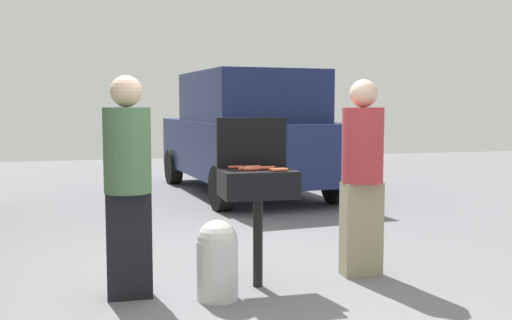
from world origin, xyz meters
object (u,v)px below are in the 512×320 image
(hot_dog_1, at_px, (246,169))
(hot_dog_3, at_px, (280,170))
(hot_dog_7, at_px, (236,167))
(hot_dog_2, at_px, (253,167))
(hot_dog_6, at_px, (263,168))
(hot_dog_5, at_px, (267,168))
(propane_tank, at_px, (217,258))
(hot_dog_4, at_px, (252,169))
(hot_dog_0, at_px, (277,169))
(person_left, at_px, (128,179))
(person_right, at_px, (362,170))
(parked_minivan, at_px, (247,132))
(bbq_grill, at_px, (258,188))

(hot_dog_1, height_order, hot_dog_3, same)
(hot_dog_7, bearing_deg, hot_dog_2, -9.59)
(hot_dog_1, height_order, hot_dog_6, same)
(hot_dog_5, distance_m, propane_tank, 0.85)
(hot_dog_6, distance_m, hot_dog_7, 0.24)
(hot_dog_5, bearing_deg, hot_dog_6, -131.49)
(hot_dog_3, height_order, propane_tank, hot_dog_3)
(hot_dog_2, xyz_separation_m, hot_dog_4, (-0.05, -0.16, 0.00))
(hot_dog_0, height_order, person_left, person_left)
(hot_dog_3, relative_size, hot_dog_7, 1.00)
(propane_tank, bearing_deg, hot_dog_5, 30.31)
(hot_dog_4, relative_size, person_left, 0.08)
(hot_dog_4, xyz_separation_m, propane_tank, (-0.32, -0.18, -0.66))
(hot_dog_2, bearing_deg, propane_tank, -136.34)
(hot_dog_2, distance_m, hot_dog_6, 0.14)
(hot_dog_0, relative_size, hot_dog_2, 1.00)
(hot_dog_6, xyz_separation_m, person_left, (-1.08, -0.02, -0.05))
(person_right, bearing_deg, propane_tank, -2.31)
(hot_dog_7, height_order, parked_minivan, parked_minivan)
(hot_dog_1, xyz_separation_m, hot_dog_3, (0.24, -0.16, 0.00))
(hot_dog_3, height_order, person_left, person_left)
(hot_dog_5, bearing_deg, hot_dog_2, 144.21)
(hot_dog_3, relative_size, hot_dog_4, 1.00)
(bbq_grill, xyz_separation_m, propane_tank, (-0.38, -0.24, -0.50))
(hot_dog_1, bearing_deg, hot_dog_2, 52.64)
(hot_dog_0, xyz_separation_m, hot_dog_3, (0.01, -0.04, 0.00))
(hot_dog_3, bearing_deg, person_right, 18.19)
(hot_dog_7, xyz_separation_m, propane_tank, (-0.23, -0.37, -0.66))
(hot_dog_2, xyz_separation_m, person_right, (0.98, 0.00, -0.05))
(hot_dog_6, bearing_deg, bbq_grill, 159.03)
(bbq_grill, relative_size, person_left, 0.56)
(hot_dog_0, xyz_separation_m, hot_dog_4, (-0.19, 0.06, 0.00))
(hot_dog_4, bearing_deg, parked_minivan, 77.47)
(hot_dog_3, height_order, hot_dog_4, same)
(hot_dog_4, bearing_deg, person_left, 178.59)
(hot_dog_4, bearing_deg, hot_dog_1, 116.63)
(hot_dog_6, distance_m, person_left, 1.08)
(hot_dog_7, bearing_deg, hot_dog_1, -65.63)
(hot_dog_2, xyz_separation_m, hot_dog_7, (-0.13, 0.02, 0.00))
(hot_dog_0, bearing_deg, hot_dog_4, 162.19)
(hot_dog_4, bearing_deg, person_right, 9.35)
(hot_dog_2, height_order, parked_minivan, parked_minivan)
(propane_tank, height_order, person_right, person_right)
(hot_dog_1, height_order, person_right, person_right)
(hot_dog_4, bearing_deg, hot_dog_3, -26.17)
(hot_dog_3, height_order, hot_dog_7, same)
(hot_dog_1, relative_size, hot_dog_3, 1.00)
(hot_dog_2, xyz_separation_m, hot_dog_3, (0.16, -0.27, 0.00))
(hot_dog_3, xyz_separation_m, parked_minivan, (0.94, 5.27, 0.05))
(hot_dog_4, bearing_deg, hot_dog_2, 73.96)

